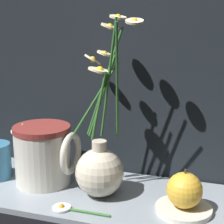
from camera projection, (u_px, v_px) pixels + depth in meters
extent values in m
plane|color=black|center=(117.00, 200.00, 0.79)|extent=(6.00, 6.00, 0.00)
cube|color=gray|center=(117.00, 198.00, 0.79)|extent=(0.78, 0.24, 0.01)
sphere|color=beige|center=(99.00, 172.00, 0.78)|extent=(0.10, 0.10, 0.10)
cylinder|color=beige|center=(99.00, 148.00, 0.76)|extent=(0.03, 0.03, 0.03)
cylinder|color=#336B2D|center=(96.00, 99.00, 0.79)|extent=(0.09, 0.05, 0.16)
cylinder|color=beige|center=(93.00, 60.00, 0.81)|extent=(0.05, 0.05, 0.02)
sphere|color=yellow|center=(93.00, 60.00, 0.81)|extent=(0.01, 0.01, 0.01)
cylinder|color=#336B2D|center=(108.00, 80.00, 0.74)|extent=(0.05, 0.03, 0.24)
cylinder|color=beige|center=(118.00, 17.00, 0.73)|extent=(0.05, 0.05, 0.01)
sphere|color=yellow|center=(118.00, 17.00, 0.73)|extent=(0.01, 0.01, 0.01)
cylinder|color=#336B2D|center=(99.00, 106.00, 0.76)|extent=(0.03, 0.01, 0.14)
cylinder|color=beige|center=(100.00, 70.00, 0.75)|extent=(0.06, 0.06, 0.01)
sphere|color=yellow|center=(100.00, 70.00, 0.75)|extent=(0.02, 0.02, 0.02)
cylinder|color=#336B2D|center=(102.00, 97.00, 0.76)|extent=(0.06, 0.01, 0.17)
cylinder|color=beige|center=(105.00, 53.00, 0.77)|extent=(0.04, 0.04, 0.01)
sphere|color=yellow|center=(105.00, 53.00, 0.77)|extent=(0.01, 0.01, 0.01)
cylinder|color=#336B2D|center=(104.00, 83.00, 0.77)|extent=(0.08, 0.01, 0.23)
cylinder|color=beige|center=(110.00, 27.00, 0.77)|extent=(0.04, 0.04, 0.02)
sphere|color=yellow|center=(110.00, 27.00, 0.77)|extent=(0.01, 0.01, 0.01)
cylinder|color=#336B2D|center=(116.00, 84.00, 0.73)|extent=(0.02, 0.07, 0.24)
cylinder|color=beige|center=(135.00, 21.00, 0.70)|extent=(0.04, 0.04, 0.01)
sphere|color=yellow|center=(135.00, 21.00, 0.70)|extent=(0.01, 0.01, 0.01)
cylinder|color=beige|center=(43.00, 155.00, 0.83)|extent=(0.12, 0.12, 0.13)
cylinder|color=maroon|center=(42.00, 129.00, 0.82)|extent=(0.13, 0.13, 0.01)
torus|color=beige|center=(71.00, 153.00, 0.81)|extent=(0.01, 0.09, 0.09)
cone|color=beige|center=(21.00, 128.00, 0.84)|extent=(0.05, 0.03, 0.04)
cylinder|color=silver|center=(183.00, 209.00, 0.72)|extent=(0.11, 0.11, 0.01)
sphere|color=gold|center=(184.00, 190.00, 0.71)|extent=(0.07, 0.07, 0.07)
cylinder|color=#4C3819|center=(185.00, 171.00, 0.70)|extent=(0.00, 0.00, 0.01)
cylinder|color=#336B2D|center=(85.00, 212.00, 0.71)|extent=(0.10, 0.01, 0.01)
cylinder|color=white|center=(62.00, 208.00, 0.73)|extent=(0.04, 0.04, 0.00)
sphere|color=gold|center=(61.00, 206.00, 0.73)|extent=(0.01, 0.01, 0.01)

